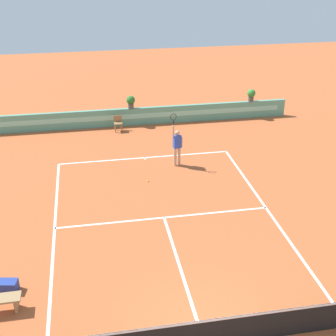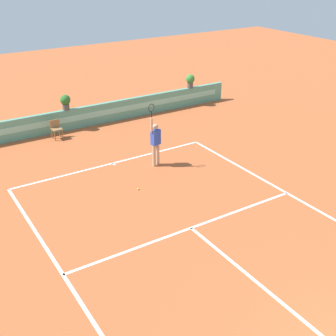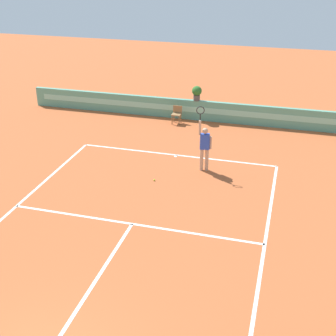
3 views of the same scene
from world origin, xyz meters
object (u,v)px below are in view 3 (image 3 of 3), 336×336
object	(u,v)px
ball_kid_chair	(177,114)
tennis_player	(204,145)
tennis_ball_near_baseline	(154,180)
potted_plant_centre	(197,92)

from	to	relation	value
ball_kid_chair	tennis_player	bearing A→B (deg)	-64.18
tennis_ball_near_baseline	ball_kid_chair	bearing A→B (deg)	96.97
tennis_ball_near_baseline	potted_plant_centre	xyz separation A→B (m)	(0.05, 6.98, 1.38)
tennis_ball_near_baseline	potted_plant_centre	distance (m)	7.11
ball_kid_chair	potted_plant_centre	size ratio (longest dim) A/B	1.17
ball_kid_chair	tennis_player	size ratio (longest dim) A/B	0.33
tennis_player	ball_kid_chair	bearing A→B (deg)	115.82
ball_kid_chair	tennis_ball_near_baseline	bearing A→B (deg)	-83.03
tennis_player	potted_plant_centre	size ratio (longest dim) A/B	3.57
tennis_ball_near_baseline	potted_plant_centre	world-z (taller)	potted_plant_centre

